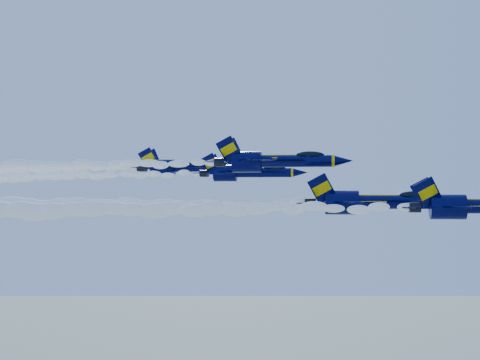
# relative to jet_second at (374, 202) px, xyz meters

# --- Properties ---
(smoke_trail_jet_lead) EXTENTS (49.62, 2.29, 2.06)m
(smoke_trail_jet_lead) POSITION_rel_jet_second_xyz_m (-21.81, -12.13, -0.81)
(smoke_trail_jet_lead) COLOR white
(jet_second) EXTENTS (19.47, 15.97, 7.24)m
(jet_second) POSITION_rel_jet_second_xyz_m (0.00, 0.00, 0.00)
(jet_second) COLOR #010234
(smoke_trail_jet_second) EXTENTS (49.62, 2.64, 2.37)m
(smoke_trail_jet_second) POSITION_rel_jet_second_xyz_m (-33.13, 0.00, -0.52)
(smoke_trail_jet_second) COLOR white
(jet_third) EXTENTS (18.47, 15.15, 6.86)m
(jet_third) POSITION_rel_jet_second_xyz_m (-12.76, 5.13, 5.39)
(jet_third) COLOR #010234
(smoke_trail_jet_third) EXTENTS (49.62, 2.50, 2.25)m
(smoke_trail_jet_third) POSITION_rel_jet_second_xyz_m (-45.47, 5.13, 4.89)
(smoke_trail_jet_third) COLOR white
(jet_fourth) EXTENTS (16.03, 13.15, 5.96)m
(jet_fourth) POSITION_rel_jet_second_xyz_m (-17.69, 14.33, 4.17)
(jet_fourth) COLOR #010234
(smoke_trail_jet_fourth) EXTENTS (49.62, 2.17, 1.95)m
(smoke_trail_jet_fourth) POSITION_rel_jet_second_xyz_m (-49.35, 14.33, 3.69)
(smoke_trail_jet_fourth) COLOR white
(jet_fifth) EXTENTS (17.39, 14.27, 6.46)m
(jet_fifth) POSITION_rel_jet_second_xyz_m (-28.69, 20.97, 5.33)
(jet_fifth) COLOR #010234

